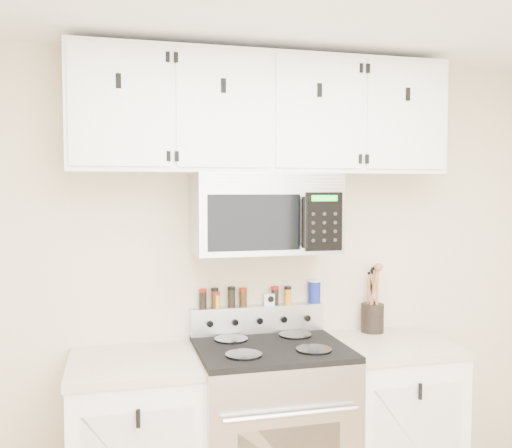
{
  "coord_description": "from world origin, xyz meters",
  "views": [
    {
      "loc": [
        -0.79,
        -1.37,
        1.75
      ],
      "look_at": [
        -0.07,
        1.45,
        1.58
      ],
      "focal_mm": 40.0,
      "sensor_mm": 36.0,
      "label": 1
    }
  ],
  "objects_px": {
    "range": "(271,432)",
    "utensil_crock": "(372,316)",
    "microwave": "(265,213)",
    "salt_canister": "(314,291)"
  },
  "relations": [
    {
      "from": "range",
      "to": "salt_canister",
      "type": "height_order",
      "value": "salt_canister"
    },
    {
      "from": "microwave",
      "to": "utensil_crock",
      "type": "distance_m",
      "value": 0.92
    },
    {
      "from": "microwave",
      "to": "utensil_crock",
      "type": "height_order",
      "value": "microwave"
    },
    {
      "from": "microwave",
      "to": "range",
      "type": "bearing_deg",
      "value": -90.23
    },
    {
      "from": "range",
      "to": "utensil_crock",
      "type": "bearing_deg",
      "value": 18.77
    },
    {
      "from": "utensil_crock",
      "to": "salt_canister",
      "type": "height_order",
      "value": "utensil_crock"
    },
    {
      "from": "microwave",
      "to": "salt_canister",
      "type": "relative_size",
      "value": 5.73
    },
    {
      "from": "range",
      "to": "utensil_crock",
      "type": "xyz_separation_m",
      "value": [
        0.68,
        0.23,
        0.53
      ]
    },
    {
      "from": "salt_canister",
      "to": "utensil_crock",
      "type": "bearing_deg",
      "value": -8.3
    },
    {
      "from": "microwave",
      "to": "salt_canister",
      "type": "distance_m",
      "value": 0.59
    }
  ]
}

